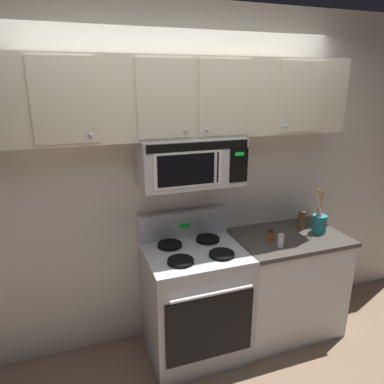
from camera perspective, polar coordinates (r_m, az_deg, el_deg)
The scene contains 9 objects.
back_wall at distance 2.91m, azimuth -1.95°, elevation 1.66°, with size 5.20×0.10×2.70m, color silver.
stove_range at distance 2.97m, azimuth 0.44°, elevation -16.84°, with size 0.76×0.69×1.12m.
over_range_microwave at distance 2.63m, azimuth -0.37°, elevation 5.00°, with size 0.76×0.43×0.35m.
upper_cabinets at distance 2.60m, azimuth -0.62°, elevation 14.87°, with size 2.50×0.36×0.55m.
counter_segment at distance 3.32m, azimuth 14.60°, elevation -13.80°, with size 0.93×0.65×0.90m.
utensil_crock_teal at distance 3.21m, azimuth 19.72°, elevation -4.48°, with size 0.12×0.12×0.38m.
salt_shaker at distance 2.87m, azimuth 14.04°, elevation -7.58°, with size 0.05×0.05×0.11m.
pepper_mill at distance 3.23m, azimuth 17.08°, elevation -4.38°, with size 0.06×0.06×0.17m, color brown.
spice_jar at distance 2.96m, azimuth 12.45°, elevation -6.80°, with size 0.05×0.05×0.09m.
Camera 1 is at (-0.83, -1.89, 2.14)m, focal length 33.29 mm.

